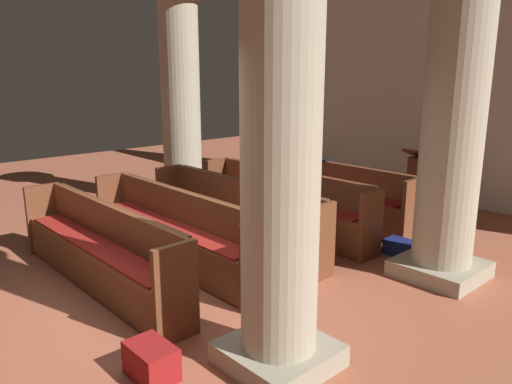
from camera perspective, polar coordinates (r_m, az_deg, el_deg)
The scene contains 14 objects.
ground_plane at distance 5.24m, azimuth -11.72°, elevation -12.50°, with size 19.20×19.20×0.00m, color #AD5B42.
back_wall at distance 9.37m, azimuth 22.09°, elevation 12.48°, with size 10.00×0.16×4.50m, color silver.
pew_row_0 at distance 7.89m, azimuth 8.03°, elevation 0.33°, with size 3.10×0.46×0.89m.
pew_row_1 at distance 7.20m, azimuth 3.19°, elevation -0.85°, with size 3.10×0.46×0.89m.
pew_row_2 at distance 6.57m, azimuth -2.62°, elevation -2.27°, with size 3.10×0.47×0.89m.
pew_row_3 at distance 6.03m, azimuth -9.58°, elevation -3.92°, with size 3.10×0.46×0.89m.
pew_row_4 at distance 5.60m, azimuth -17.78°, elevation -5.78°, with size 3.10×0.46×0.89m.
pillar_aisle_side at distance 5.72m, azimuth 21.99°, elevation 9.40°, with size 0.96×0.96×3.77m.
pillar_far_side at distance 8.66m, azimuth -8.72°, elevation 11.35°, with size 0.96×0.96×3.77m.
pillar_aisle_rear at distance 3.55m, azimuth 2.92°, elevation 8.32°, with size 0.87×0.87×3.77m.
lectern at distance 8.49m, azimuth 18.17°, elevation 0.51°, with size 0.48×0.45×1.08m.
hymn_book at distance 8.07m, azimuth 7.99°, elevation 3.68°, with size 0.16×0.19×0.03m, color black.
kneeler_box_navy at distance 6.62m, azimuth 16.29°, elevation -6.18°, with size 0.37×0.26×0.20m, color navy.
kneeler_box_red at distance 4.08m, azimuth -12.00°, elevation -18.55°, with size 0.42×0.28×0.27m, color maroon.
Camera 1 is at (4.09, -2.35, 2.29)m, focal length 34.67 mm.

